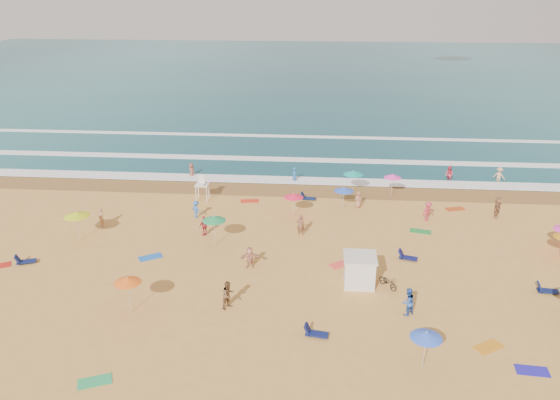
{
  "coord_description": "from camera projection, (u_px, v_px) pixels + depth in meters",
  "views": [
    {
      "loc": [
        0.71,
        -37.63,
        19.13
      ],
      "look_at": [
        -2.81,
        6.0,
        1.5
      ],
      "focal_mm": 35.0,
      "sensor_mm": 36.0,
      "label": 1
    }
  ],
  "objects": [
    {
      "name": "cabana_roof",
      "position": [
        360.0,
        257.0,
        36.27
      ],
      "size": [
        2.2,
        2.2,
        0.12
      ],
      "primitive_type": "cube",
      "color": "silver",
      "rests_on": "cabana"
    },
    {
      "name": "loungers",
      "position": [
        441.0,
        273.0,
        38.06
      ],
      "size": [
        51.52,
        21.91,
        0.34
      ],
      "color": "#0E194A",
      "rests_on": "ground"
    },
    {
      "name": "ground",
      "position": [
        310.0,
        248.0,
        41.99
      ],
      "size": [
        220.0,
        220.0,
        0.0
      ],
      "primitive_type": "plane",
      "color": "gold",
      "rests_on": "ground"
    },
    {
      "name": "cabana",
      "position": [
        359.0,
        271.0,
        36.66
      ],
      "size": [
        2.0,
        2.0,
        2.0
      ],
      "primitive_type": "cube",
      "color": "silver",
      "rests_on": "ground"
    },
    {
      "name": "lifeguard_stand",
      "position": [
        202.0,
        190.0,
        50.8
      ],
      "size": [
        1.2,
        1.2,
        2.1
      ],
      "primitive_type": null,
      "color": "white",
      "rests_on": "ground"
    },
    {
      "name": "beachgoers",
      "position": [
        338.0,
        215.0,
        45.97
      ],
      "size": [
        45.78,
        26.23,
        2.14
      ],
      "color": "brown",
      "rests_on": "ground"
    },
    {
      "name": "ocean",
      "position": [
        321.0,
        75.0,
        119.65
      ],
      "size": [
        220.0,
        140.0,
        0.18
      ],
      "primitive_type": "cube",
      "color": "#0C4756",
      "rests_on": "ground"
    },
    {
      "name": "wet_sand",
      "position": [
        314.0,
        190.0,
        53.54
      ],
      "size": [
        220.0,
        220.0,
        0.0
      ],
      "primitive_type": "plane",
      "color": "olive",
      "rests_on": "ground"
    },
    {
      "name": "towels",
      "position": [
        332.0,
        265.0,
        39.46
      ],
      "size": [
        45.01,
        26.48,
        0.03
      ],
      "color": "red",
      "rests_on": "ground"
    },
    {
      "name": "beach_umbrellas",
      "position": [
        349.0,
        229.0,
        40.2
      ],
      "size": [
        56.68,
        27.3,
        0.81
      ],
      "color": "green",
      "rests_on": "ground"
    },
    {
      "name": "bicycle",
      "position": [
        388.0,
        282.0,
        36.46
      ],
      "size": [
        1.44,
        1.66,
        0.86
      ],
      "primitive_type": "imported",
      "rotation": [
        0.0,
        0.0,
        0.64
      ],
      "color": "black",
      "rests_on": "ground"
    },
    {
      "name": "surf_foam",
      "position": [
        316.0,
        162.0,
        61.66
      ],
      "size": [
        200.0,
        18.7,
        0.05
      ],
      "color": "white",
      "rests_on": "ground"
    }
  ]
}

